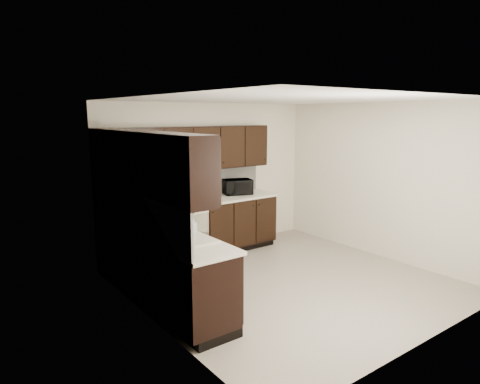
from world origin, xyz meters
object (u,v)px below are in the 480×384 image
(microwave, at_px, (238,187))
(blue_pitcher, at_px, (183,227))
(sink, at_px, (181,243))
(toaster_oven, at_px, (117,205))
(storage_bin, at_px, (151,216))

(microwave, xyz_separation_m, blue_pitcher, (-2.09, -1.81, 0.01))
(sink, relative_size, toaster_oven, 2.53)
(microwave, distance_m, blue_pitcher, 2.77)
(storage_bin, bearing_deg, microwave, 23.74)
(microwave, relative_size, storage_bin, 1.10)
(sink, bearing_deg, microwave, 40.16)
(sink, relative_size, blue_pitcher, 2.97)
(microwave, height_order, toaster_oven, microwave)
(sink, height_order, microwave, microwave)
(storage_bin, relative_size, blue_pitcher, 1.57)
(sink, relative_size, microwave, 1.73)
(toaster_oven, height_order, storage_bin, toaster_oven)
(microwave, bearing_deg, storage_bin, -137.96)
(sink, height_order, toaster_oven, sink)
(sink, height_order, blue_pitcher, blue_pitcher)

